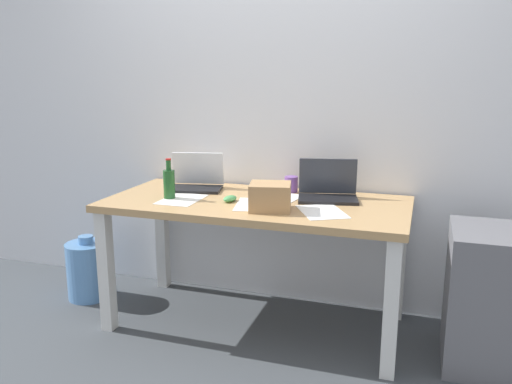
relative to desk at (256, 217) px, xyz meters
name	(u,v)px	position (x,y,z in m)	size (l,w,h in m)	color
ground_plane	(256,323)	(0.00, 0.00, -0.65)	(8.00, 8.00, 0.00)	#42474C
back_wall	(279,98)	(0.00, 0.45, 0.65)	(5.20, 0.08, 2.60)	white
desk	(256,217)	(0.00, 0.00, 0.00)	(1.69, 0.78, 0.75)	tan
laptop_left	(196,181)	(-0.44, 0.17, 0.15)	(0.36, 0.28, 0.22)	black
laptop_right	(328,191)	(0.38, 0.16, 0.15)	(0.37, 0.29, 0.22)	black
beer_bottle	(169,183)	(-0.49, -0.11, 0.19)	(0.07, 0.07, 0.23)	#1E5123
computer_mouse	(230,199)	(-0.13, -0.07, 0.11)	(0.06, 0.10, 0.03)	#4C9E56
cardboard_box	(270,197)	(0.13, -0.17, 0.17)	(0.21, 0.19, 0.14)	tan
coffee_mug	(291,184)	(0.13, 0.28, 0.14)	(0.08, 0.08, 0.10)	#724799
paper_sheet_center	(256,205)	(0.03, -0.09, 0.10)	(0.21, 0.30, 0.00)	white
paper_sheet_front_right	(322,212)	(0.40, -0.13, 0.10)	(0.21, 0.30, 0.00)	white
paper_sheet_front_left	(182,199)	(-0.41, -0.11, 0.10)	(0.21, 0.30, 0.00)	white
paper_sheet_near_back	(278,199)	(0.11, 0.08, 0.10)	(0.21, 0.30, 0.00)	white
water_cooler_jug	(88,270)	(-1.16, 0.01, -0.46)	(0.27, 0.27, 0.42)	#598CC6
filing_cabinet	(488,298)	(1.24, -0.05, -0.30)	(0.40, 0.48, 0.70)	slate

